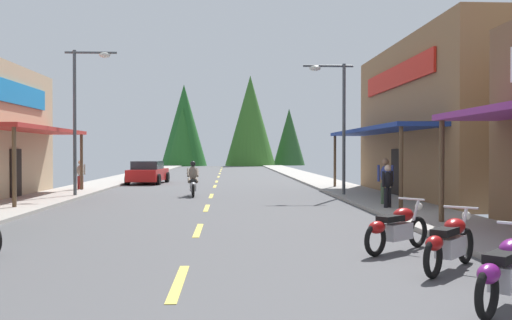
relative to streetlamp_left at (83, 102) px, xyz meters
The scene contains 16 objects.
ground 9.14m from the streetlamp_left, 47.80° to the left, with size 10.80×90.23×0.10m, color #4C4C4F.
sidewalk_left 7.37m from the streetlamp_left, 101.80° to the left, with size 2.64×90.23×0.12m, color #9E9991.
sidewalk_right 14.18m from the streetlamp_left, 26.31° to the left, with size 2.64×90.23×0.12m, color #9E9991.
centerline_dashes 12.48m from the streetlamp_left, 62.39° to the left, with size 0.16×67.73×0.01m.
storefront_right_far 17.48m from the streetlamp_left, ahead, with size 9.76×13.00×6.70m.
streetlamp_left is the anchor object (origin of this frame).
streetlamp_right 10.91m from the streetlamp_left, ahead, with size 2.19×0.30×5.81m.
motorcycle_parked_right_1 20.12m from the streetlamp_left, 60.47° to the right, with size 1.57×1.59×1.04m.
motorcycle_parked_right_2 18.37m from the streetlamp_left, 56.64° to the right, with size 1.51×1.65×1.04m.
motorcycle_parked_right_3 16.75m from the streetlamp_left, 54.24° to the right, with size 1.71×1.45×1.04m.
rider_cruising_lead 5.83m from the streetlamp_left, ahead, with size 0.61×2.14×1.57m.
pedestrian_browsing 5.17m from the streetlamp_left, 106.25° to the left, with size 0.43×0.45×1.55m.
pedestrian_waiting 13.33m from the streetlamp_left, 26.90° to the right, with size 0.47×0.43×1.54m.
pedestrian_strolling 13.06m from the streetlamp_left, 21.32° to the right, with size 0.56×0.34×1.74m.
parked_car_curbside 11.11m from the streetlamp_left, 83.15° to the left, with size 2.30×4.41×1.40m.
treeline_backdrop 53.96m from the streetlamp_left, 83.64° to the left, with size 20.48×8.76×12.59m.
Camera 1 is at (0.75, 0.02, 1.99)m, focal length 38.92 mm.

